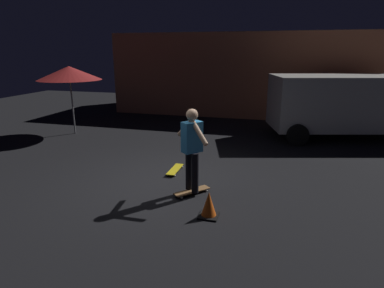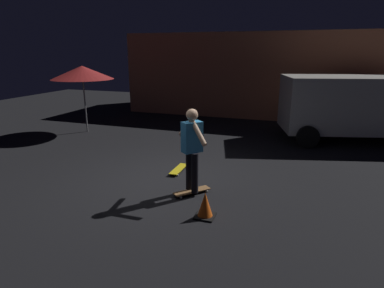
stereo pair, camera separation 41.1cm
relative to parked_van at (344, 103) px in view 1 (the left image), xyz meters
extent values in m
plane|color=black|center=(-4.45, -5.19, -1.16)|extent=(28.00, 28.00, 0.00)
cube|color=#B76B4C|center=(-3.61, 4.27, 0.61)|extent=(11.60, 4.17, 3.53)
cube|color=silver|center=(-0.01, 0.00, 0.02)|extent=(4.94, 3.03, 1.70)
cylinder|color=black|center=(1.42, 1.41, -0.83)|extent=(0.69, 0.38, 0.66)
cylinder|color=black|center=(-1.96, 0.50, -0.83)|extent=(0.69, 0.38, 0.66)
cylinder|color=black|center=(-1.44, -1.41, -0.83)|extent=(0.69, 0.38, 0.66)
cylinder|color=slate|center=(-8.88, -1.88, -0.06)|extent=(0.05, 0.05, 2.20)
cone|color=#A52626|center=(-8.88, -1.88, 0.91)|extent=(2.10, 2.10, 0.45)
cube|color=olive|center=(-3.62, -5.65, -1.10)|extent=(0.66, 0.72, 0.02)
sphere|color=silver|center=(-3.48, -5.36, -1.13)|extent=(0.05, 0.05, 0.05)
sphere|color=silver|center=(-3.35, -5.47, -1.13)|extent=(0.05, 0.05, 0.05)
sphere|color=silver|center=(-3.88, -5.82, -1.13)|extent=(0.05, 0.05, 0.05)
sphere|color=silver|center=(-3.75, -5.93, -1.13)|extent=(0.05, 0.05, 0.05)
cube|color=gold|center=(-4.34, -4.54, -1.10)|extent=(0.20, 0.78, 0.02)
sphere|color=silver|center=(-4.25, -4.84, -1.13)|extent=(0.05, 0.05, 0.05)
sphere|color=silver|center=(-4.42, -4.84, -1.13)|extent=(0.05, 0.05, 0.05)
sphere|color=silver|center=(-4.25, -4.24, -1.13)|extent=(0.05, 0.05, 0.05)
sphere|color=silver|center=(-4.42, -4.24, -1.13)|extent=(0.05, 0.05, 0.05)
cylinder|color=black|center=(-3.70, -5.57, -0.68)|extent=(0.14, 0.14, 0.82)
cylinder|color=black|center=(-3.53, -5.72, -0.68)|extent=(0.14, 0.14, 0.82)
cube|color=#338CCC|center=(-3.62, -5.65, 0.03)|extent=(0.42, 0.43, 0.60)
sphere|color=tan|center=(-3.62, -5.65, 0.46)|extent=(0.23, 0.23, 0.23)
cylinder|color=tan|center=(-3.78, -5.50, 0.18)|extent=(0.47, 0.42, 0.46)
cylinder|color=tan|center=(-3.45, -5.79, 0.18)|extent=(0.47, 0.42, 0.46)
cube|color=black|center=(-3.09, -6.47, -1.15)|extent=(0.34, 0.34, 0.03)
cone|color=#EA5914|center=(-3.09, -6.47, -0.93)|extent=(0.28, 0.28, 0.46)
camera|label=1|loc=(-2.02, -11.51, 1.63)|focal=30.52mm
camera|label=2|loc=(-1.63, -11.39, 1.63)|focal=30.52mm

